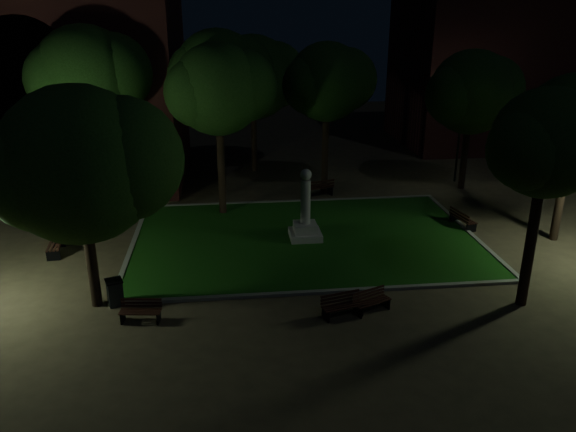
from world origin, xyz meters
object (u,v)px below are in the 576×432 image
Objects in this scene: bench_right_side at (462,219)px; bench_far_side at (318,189)px; monument at (305,220)px; bicycle at (59,221)px; trash_bin at (115,292)px; bench_left_side at (57,245)px; bench_near_left at (342,306)px; bench_near_right at (371,301)px; bench_west_near at (141,311)px.

bench_far_side reaches higher than bench_right_side.
bicycle is at bearing 168.21° from monument.
trash_bin is 8.36m from bicycle.
bench_left_side is 5.70m from trash_bin.
monument reaches higher than bench_far_side.
bench_near_left is at bearing -87.42° from monument.
bench_near_right is (1.05, 0.22, -0.02)m from bench_near_left.
bench_west_near is at bearing -140.88° from bicycle.
bench_right_side is at bearing 4.79° from monument.
bench_near_left is at bearing 168.09° from bench_near_right.
bench_left_side is 18.23m from bench_right_side.
bench_near_left is 6.72m from bench_west_near.
bench_near_left is at bearing 54.09° from bench_left_side.
bench_far_side is at bearing 111.80° from bench_left_side.
monument is at bearing 78.09° from bench_near_left.
bench_west_near is 14.65m from bench_far_side.
monument is 9.00m from bench_west_near.
bench_near_right is at bearing -115.23° from bicycle.
bench_right_side is (18.21, 1.00, -0.02)m from bench_left_side.
bench_right_side is 1.68× the size of trash_bin.
bench_right_side is 0.88× the size of bench_far_side.
trash_bin is at bearing -145.61° from monument.
bench_far_side reaches higher than bench_near_left.
bench_west_near is at bearing 104.51° from bench_right_side.
bench_far_side is at bearing 75.35° from monument.
bench_left_side is (-10.93, 6.36, 0.04)m from bench_near_left.
bench_west_near is at bearing -49.78° from trash_bin.
bench_west_near is 0.88× the size of bench_right_side.
bench_near_left is at bearing 2.93° from bench_west_near.
bench_right_side is (7.28, 7.36, 0.02)m from bench_near_left.
trash_bin reaches higher than bench_right_side.
bicycle is (-3.82, 7.43, -0.01)m from trash_bin.
bench_left_side is 2.78m from bicycle.
trash_bin reaches higher than bench_left_side.
bench_far_side reaches higher than bench_left_side.
bench_right_side is at bearing 87.41° from bench_left_side.
bench_left_side is at bearing 11.32° from bench_far_side.
trash_bin is at bearing 28.38° from bench_left_side.
monument is at bearing 86.23° from bench_left_side.
bench_west_near is at bearing 154.82° from bench_near_right.
bicycle is (-12.60, 8.85, 0.12)m from bench_near_right.
bench_near_left is at bearing -11.95° from trash_bin.
bench_near_right is (1.35, -6.50, -0.61)m from monument.
bicycle is at bearing 121.24° from bench_near_right.
bench_right_side reaches higher than bench_near_right.
trash_bin is (-7.73, 1.64, 0.11)m from bench_near_left.
monument reaches higher than bench_near_left.
bench_west_near is at bearing -135.46° from monument.
trash_bin is (-8.99, -11.08, 0.04)m from bench_far_side.
bench_near_right is at bearing 57.14° from bench_left_side.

